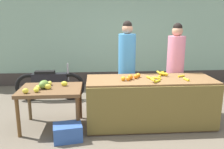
# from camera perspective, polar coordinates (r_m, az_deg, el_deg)

# --- Properties ---
(ground_plane) EXTENTS (24.00, 24.00, 0.00)m
(ground_plane) POSITION_cam_1_polar(r_m,az_deg,el_deg) (4.37, 4.06, -11.94)
(ground_plane) COLOR #665B4C
(market_wall_back) EXTENTS (9.63, 0.23, 3.37)m
(market_wall_back) POSITION_cam_1_polar(r_m,az_deg,el_deg) (6.81, 0.81, 11.56)
(market_wall_back) COLOR #8CB299
(market_wall_back) RESTS_ON ground
(fruit_stall_counter) EXTENTS (2.22, 0.81, 0.85)m
(fruit_stall_counter) POSITION_cam_1_polar(r_m,az_deg,el_deg) (4.26, 9.18, -6.58)
(fruit_stall_counter) COLOR brown
(fruit_stall_counter) RESTS_ON ground
(side_table_wooden) EXTENTS (1.04, 0.77, 0.71)m
(side_table_wooden) POSITION_cam_1_polar(r_m,az_deg,el_deg) (4.17, -14.64, -4.39)
(side_table_wooden) COLOR brown
(side_table_wooden) RESTS_ON ground
(banana_bunch_pile) EXTENTS (0.70, 0.67, 0.07)m
(banana_bunch_pile) POSITION_cam_1_polar(r_m,az_deg,el_deg) (4.24, 12.09, -0.44)
(banana_bunch_pile) COLOR gold
(banana_bunch_pile) RESTS_ON fruit_stall_counter
(orange_pile) EXTENTS (0.37, 0.30, 0.09)m
(orange_pile) POSITION_cam_1_polar(r_m,az_deg,el_deg) (4.05, 4.76, -0.63)
(orange_pile) COLOR orange
(orange_pile) RESTS_ON fruit_stall_counter
(mango_papaya_pile) EXTENTS (0.69, 0.56, 0.14)m
(mango_papaya_pile) POSITION_cam_1_polar(r_m,az_deg,el_deg) (4.13, -16.13, -2.58)
(mango_papaya_pile) COLOR yellow
(mango_papaya_pile) RESTS_ON side_table_wooden
(vendor_woman_blue_shirt) EXTENTS (0.34, 0.34, 1.83)m
(vendor_woman_blue_shirt) POSITION_cam_1_polar(r_m,az_deg,el_deg) (4.69, 3.61, 1.77)
(vendor_woman_blue_shirt) COLOR #33333D
(vendor_woman_blue_shirt) RESTS_ON ground
(vendor_woman_pink_shirt) EXTENTS (0.34, 0.34, 1.79)m
(vendor_woman_pink_shirt) POSITION_cam_1_polar(r_m,az_deg,el_deg) (4.88, 15.07, 1.52)
(vendor_woman_pink_shirt) COLOR #33333D
(vendor_woman_pink_shirt) RESTS_ON ground
(parked_motorcycle) EXTENTS (1.60, 0.18, 0.88)m
(parked_motorcycle) POSITION_cam_1_polar(r_m,az_deg,el_deg) (5.64, -14.86, -2.16)
(parked_motorcycle) COLOR black
(parked_motorcycle) RESTS_ON ground
(produce_crate) EXTENTS (0.49, 0.39, 0.26)m
(produce_crate) POSITION_cam_1_polar(r_m,az_deg,el_deg) (3.86, -10.72, -13.61)
(produce_crate) COLOR #3359A5
(produce_crate) RESTS_ON ground
(produce_sack) EXTENTS (0.47, 0.46, 0.55)m
(produce_sack) POSITION_cam_1_polar(r_m,az_deg,el_deg) (4.81, -3.92, -6.01)
(produce_sack) COLOR maroon
(produce_sack) RESTS_ON ground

